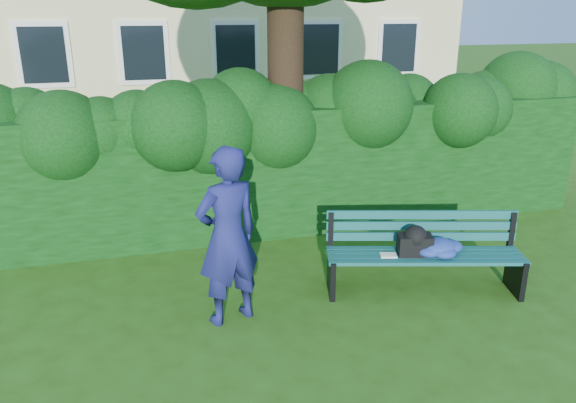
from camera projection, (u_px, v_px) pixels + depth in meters
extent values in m
plane|color=#284B11|center=(303.00, 298.00, 6.32)|extent=(80.00, 80.00, 0.00)
cube|color=white|center=(44.00, 55.00, 13.81)|extent=(1.30, 0.08, 1.60)
cube|color=black|center=(43.00, 55.00, 13.78)|extent=(1.05, 0.04, 1.35)
cube|color=white|center=(144.00, 53.00, 14.43)|extent=(1.30, 0.08, 1.60)
cube|color=black|center=(144.00, 53.00, 14.40)|extent=(1.05, 0.04, 1.35)
cube|color=white|center=(236.00, 51.00, 15.05)|extent=(1.30, 0.08, 1.60)
cube|color=black|center=(236.00, 51.00, 15.02)|extent=(1.05, 0.04, 1.35)
cube|color=white|center=(320.00, 49.00, 15.67)|extent=(1.30, 0.08, 1.60)
cube|color=black|center=(321.00, 50.00, 15.64)|extent=(1.05, 0.04, 1.35)
cube|color=white|center=(398.00, 48.00, 16.29)|extent=(1.30, 0.08, 1.60)
cube|color=black|center=(399.00, 48.00, 16.26)|extent=(1.05, 0.04, 1.35)
cube|color=black|center=(257.00, 170.00, 8.03)|extent=(10.00, 1.00, 1.80)
cylinder|color=black|center=(286.00, 59.00, 7.60)|extent=(0.49, 0.49, 4.87)
cube|color=#0E4647|center=(429.00, 263.00, 6.15)|extent=(2.14, 0.69, 0.04)
cube|color=#0E4647|center=(426.00, 258.00, 6.26)|extent=(2.14, 0.69, 0.04)
cube|color=#0E4647|center=(424.00, 254.00, 6.37)|extent=(2.14, 0.69, 0.04)
cube|color=#0E4647|center=(421.00, 249.00, 6.49)|extent=(2.14, 0.69, 0.04)
cube|color=#0E4647|center=(421.00, 236.00, 6.52)|extent=(2.13, 0.63, 0.10)
cube|color=#0E4647|center=(421.00, 226.00, 6.49)|extent=(2.13, 0.63, 0.10)
cube|color=#0E4647|center=(422.00, 215.00, 6.45)|extent=(2.13, 0.63, 0.10)
cube|color=black|center=(331.00, 274.00, 6.39)|extent=(0.19, 0.50, 0.44)
cube|color=black|center=(331.00, 231.00, 6.49)|extent=(0.07, 0.07, 0.45)
cube|color=black|center=(332.00, 258.00, 6.27)|extent=(0.17, 0.42, 0.05)
cube|color=black|center=(515.00, 274.00, 6.39)|extent=(0.19, 0.50, 0.44)
cube|color=black|center=(512.00, 231.00, 6.50)|extent=(0.07, 0.07, 0.45)
cube|color=black|center=(520.00, 258.00, 6.27)|extent=(0.17, 0.42, 0.05)
cube|color=white|center=(388.00, 255.00, 6.26)|extent=(0.21, 0.17, 0.02)
cube|color=black|center=(415.00, 245.00, 6.27)|extent=(0.42, 0.32, 0.23)
imported|color=navy|center=(228.00, 237.00, 5.59)|extent=(0.79, 0.64, 1.87)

